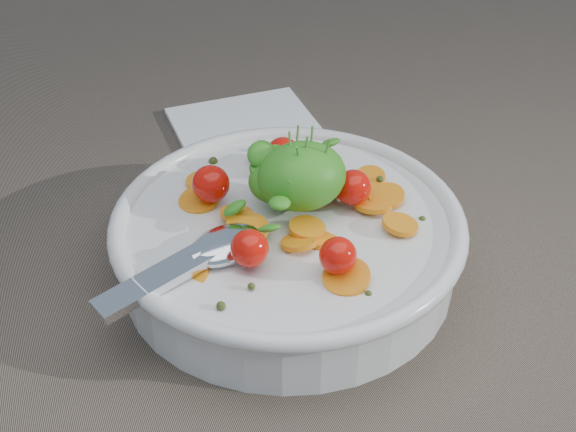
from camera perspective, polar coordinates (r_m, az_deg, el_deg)
name	(u,v)px	position (r m, az deg, el deg)	size (l,w,h in m)	color
ground	(250,274)	(0.64, -2.73, -4.15)	(6.00, 6.00, 0.00)	#776655
bowl	(288,239)	(0.62, -0.02, -1.68)	(0.29, 0.27, 0.12)	silver
napkin	(246,127)	(0.82, -3.02, 6.37)	(0.14, 0.12, 0.01)	white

